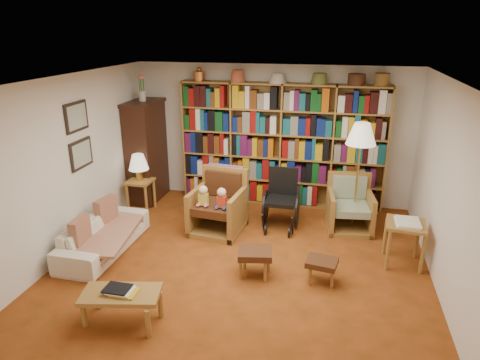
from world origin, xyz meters
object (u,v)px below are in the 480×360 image
(armchair_sage, at_px, (350,208))
(footstool_b, at_px, (322,264))
(sofa, at_px, (104,235))
(wheelchair, at_px, (281,201))
(footstool_a, at_px, (255,255))
(side_table_papers, at_px, (405,230))
(coffee_table, at_px, (121,297))
(floor_lamp, at_px, (361,138))
(side_table_lamp, at_px, (140,188))
(armchair_leather, at_px, (219,205))

(armchair_sage, bearing_deg, footstool_b, -101.73)
(sofa, xyz_separation_m, footstool_b, (3.14, -0.13, 0.02))
(sofa, xyz_separation_m, wheelchair, (2.41, 1.42, 0.20))
(armchair_sage, relative_size, footstool_a, 1.75)
(side_table_papers, bearing_deg, coffee_table, -147.73)
(sofa, distance_m, floor_lamp, 4.11)
(side_table_lamp, bearing_deg, wheelchair, -1.33)
(armchair_leather, bearing_deg, armchair_sage, 14.13)
(sofa, distance_m, wheelchair, 2.80)
(side_table_lamp, xyz_separation_m, floor_lamp, (3.67, 0.13, 1.07))
(sofa, relative_size, coffee_table, 1.83)
(armchair_leather, distance_m, floor_lamp, 2.44)
(armchair_leather, xyz_separation_m, coffee_table, (-0.42, -2.51, -0.08))
(sofa, bearing_deg, floor_lamp, -64.95)
(wheelchair, relative_size, floor_lamp, 0.56)
(footstool_b, bearing_deg, armchair_sage, 78.27)
(armchair_sage, bearing_deg, side_table_papers, -55.68)
(armchair_leather, height_order, floor_lamp, floor_lamp)
(coffee_table, bearing_deg, floor_lamp, 50.03)
(wheelchair, xyz_separation_m, coffee_table, (-1.38, -2.84, -0.11))
(wheelchair, bearing_deg, footstool_a, -94.79)
(side_table_papers, height_order, footstool_b, side_table_papers)
(side_table_lamp, distance_m, armchair_sage, 3.60)
(armchair_sage, xyz_separation_m, footstool_b, (-0.36, -1.74, -0.07))
(sofa, xyz_separation_m, armchair_leather, (1.45, 1.09, 0.16))
(sofa, bearing_deg, side_table_papers, -81.33)
(armchair_leather, height_order, coffee_table, armchair_leather)
(side_table_papers, bearing_deg, sofa, -172.12)
(armchair_leather, relative_size, wheelchair, 1.03)
(sofa, height_order, armchair_sage, armchair_sage)
(side_table_papers, bearing_deg, footstool_a, -158.88)
(sofa, height_order, side_table_lamp, side_table_lamp)
(side_table_papers, relative_size, coffee_table, 0.71)
(sofa, distance_m, side_table_lamp, 1.49)
(wheelchair, height_order, floor_lamp, floor_lamp)
(side_table_lamp, bearing_deg, sofa, -86.12)
(wheelchair, bearing_deg, coffee_table, -115.88)
(wheelchair, distance_m, footstool_b, 1.72)
(sofa, height_order, footstool_a, sofa)
(side_table_papers, relative_size, footstool_b, 1.53)
(side_table_lamp, bearing_deg, armchair_leather, -13.86)
(side_table_lamp, xyz_separation_m, footstool_b, (3.24, -1.61, -0.17))
(sofa, relative_size, footstool_b, 3.96)
(footstool_a, bearing_deg, armchair_sage, 55.38)
(floor_lamp, bearing_deg, side_table_lamp, -177.93)
(sofa, distance_m, armchair_sage, 3.85)
(sofa, relative_size, wheelchair, 1.73)
(sofa, relative_size, footstool_a, 3.36)
(sofa, relative_size, side_table_lamp, 2.93)
(wheelchair, relative_size, footstool_b, 2.29)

